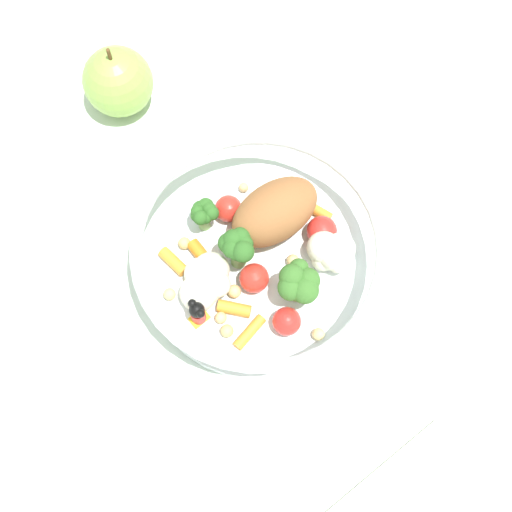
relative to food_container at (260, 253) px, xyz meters
The scene contains 3 objects.
ground_plane 0.03m from the food_container, ahead, with size 2.40×2.40×0.00m, color silver.
food_container is the anchor object (origin of this frame).
loose_apple 0.22m from the food_container, behind, with size 0.07×0.07×0.08m.
Camera 1 is at (0.16, -0.10, 0.54)m, focal length 44.63 mm.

